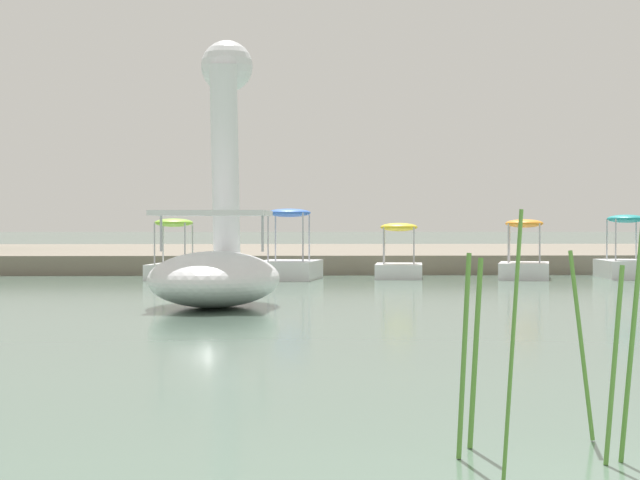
{
  "coord_description": "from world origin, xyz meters",
  "views": [
    {
      "loc": [
        -2.75,
        -4.54,
        1.27
      ],
      "look_at": [
        -1.73,
        19.29,
        0.97
      ],
      "focal_mm": 64.08,
      "sensor_mm": 36.0,
      "label": 1
    }
  ],
  "objects_px": {
    "pedal_boat_lime": "(174,261)",
    "pedal_boat_teal": "(626,261)",
    "pedal_boat_orange": "(524,261)",
    "pedal_boat_blue": "(289,261)",
    "swan_boat": "(217,244)",
    "pedal_boat_yellow": "(399,263)"
  },
  "relations": [
    {
      "from": "pedal_boat_lime",
      "to": "pedal_boat_teal",
      "type": "bearing_deg",
      "value": 0.3
    },
    {
      "from": "pedal_boat_teal",
      "to": "pedal_boat_orange",
      "type": "bearing_deg",
      "value": -174.9
    },
    {
      "from": "pedal_boat_teal",
      "to": "pedal_boat_blue",
      "type": "distance_m",
      "value": 8.19
    },
    {
      "from": "pedal_boat_orange",
      "to": "pedal_boat_lime",
      "type": "bearing_deg",
      "value": 178.84
    },
    {
      "from": "pedal_boat_teal",
      "to": "pedal_boat_lime",
      "type": "bearing_deg",
      "value": -179.7
    },
    {
      "from": "pedal_boat_blue",
      "to": "pedal_boat_lime",
      "type": "distance_m",
      "value": 2.74
    },
    {
      "from": "pedal_boat_orange",
      "to": "swan_boat",
      "type": "bearing_deg",
      "value": -127.59
    },
    {
      "from": "swan_boat",
      "to": "pedal_boat_yellow",
      "type": "height_order",
      "value": "swan_boat"
    },
    {
      "from": "swan_boat",
      "to": "pedal_boat_blue",
      "type": "relative_size",
      "value": 1.87
    },
    {
      "from": "pedal_boat_teal",
      "to": "pedal_boat_blue",
      "type": "bearing_deg",
      "value": -178.28
    },
    {
      "from": "pedal_boat_blue",
      "to": "pedal_boat_yellow",
      "type": "bearing_deg",
      "value": 9.04
    },
    {
      "from": "pedal_boat_yellow",
      "to": "pedal_boat_orange",
      "type": "bearing_deg",
      "value": -7.78
    },
    {
      "from": "pedal_boat_yellow",
      "to": "pedal_boat_blue",
      "type": "xyz_separation_m",
      "value": [
        -2.67,
        -0.42,
        0.07
      ]
    },
    {
      "from": "pedal_boat_lime",
      "to": "pedal_boat_blue",
      "type": "bearing_deg",
      "value": -3.94
    },
    {
      "from": "pedal_boat_teal",
      "to": "pedal_boat_orange",
      "type": "height_order",
      "value": "pedal_boat_teal"
    },
    {
      "from": "pedal_boat_orange",
      "to": "pedal_boat_blue",
      "type": "bearing_deg",
      "value": -179.81
    },
    {
      "from": "pedal_boat_teal",
      "to": "pedal_boat_orange",
      "type": "relative_size",
      "value": 1.06
    },
    {
      "from": "swan_boat",
      "to": "pedal_boat_lime",
      "type": "distance_m",
      "value": 9.29
    },
    {
      "from": "pedal_boat_yellow",
      "to": "pedal_boat_lime",
      "type": "relative_size",
      "value": 1.02
    },
    {
      "from": "swan_boat",
      "to": "pedal_boat_teal",
      "type": "distance_m",
      "value": 13.22
    },
    {
      "from": "pedal_boat_blue",
      "to": "pedal_boat_lime",
      "type": "height_order",
      "value": "pedal_boat_blue"
    },
    {
      "from": "pedal_boat_teal",
      "to": "pedal_boat_yellow",
      "type": "relative_size",
      "value": 1.13
    }
  ]
}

